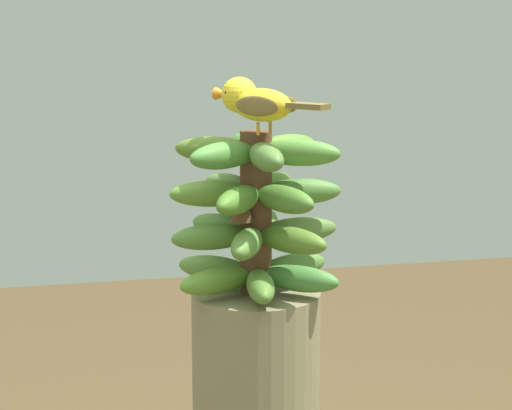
% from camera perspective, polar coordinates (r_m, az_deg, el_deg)
% --- Properties ---
extents(banana_bunch, '(0.28, 0.27, 0.25)m').
position_cam_1_polar(banana_bunch, '(1.40, -0.01, -0.50)').
color(banana_bunch, brown).
rests_on(banana_bunch, banana_tree).
extents(perched_bird, '(0.17, 0.14, 0.08)m').
position_cam_1_polar(perched_bird, '(1.35, 0.01, 6.48)').
color(perched_bird, '#C68933').
rests_on(perched_bird, banana_bunch).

